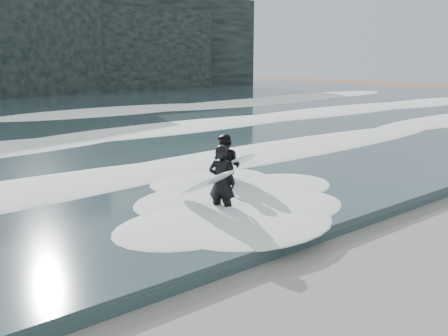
# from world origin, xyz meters

# --- Properties ---
(ground) EXTENTS (120.00, 120.00, 0.00)m
(ground) POSITION_xyz_m (0.00, 0.00, 0.00)
(ground) COLOR #8D5E3D
(ground) RESTS_ON ground
(foam_near) EXTENTS (60.00, 3.20, 0.20)m
(foam_near) POSITION_xyz_m (0.00, 9.00, 0.40)
(foam_near) COLOR white
(foam_near) RESTS_ON sea
(foam_mid) EXTENTS (60.00, 4.00, 0.24)m
(foam_mid) POSITION_xyz_m (0.00, 16.00, 0.42)
(foam_mid) COLOR white
(foam_mid) RESTS_ON sea
(surfer_left) EXTENTS (1.02, 1.90, 1.73)m
(surfer_left) POSITION_xyz_m (0.20, 5.44, 0.87)
(surfer_left) COLOR black
(surfer_left) RESTS_ON ground
(surfer_right) EXTENTS (1.45, 1.97, 1.68)m
(surfer_right) POSITION_xyz_m (1.55, 6.74, 0.85)
(surfer_right) COLOR black
(surfer_right) RESTS_ON ground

